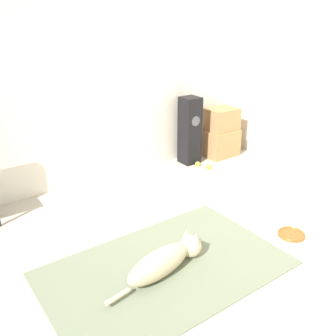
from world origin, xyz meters
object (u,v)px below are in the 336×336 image
object	(u,v)px
frisbee	(291,234)
tennis_ball_by_boxes	(209,167)
floor_speaker	(190,131)
dog	(166,260)
cardboard_box_lower	(220,143)
cardboard_box_upper	(222,119)
tennis_ball_near_speaker	(198,164)

from	to	relation	value
frisbee	tennis_ball_by_boxes	xyz separation A→B (m)	(0.42, 1.62, 0.02)
frisbee	floor_speaker	world-z (taller)	floor_speaker
dog	floor_speaker	world-z (taller)	floor_speaker
frisbee	cardboard_box_lower	size ratio (longest dim) A/B	0.53
frisbee	cardboard_box_lower	bearing A→B (deg)	65.17
dog	floor_speaker	xyz separation A→B (m)	(1.62, 1.72, 0.33)
cardboard_box_upper	tennis_ball_near_speaker	bearing A→B (deg)	-164.23
tennis_ball_by_boxes	tennis_ball_near_speaker	world-z (taller)	same
cardboard_box_upper	tennis_ball_by_boxes	size ratio (longest dim) A/B	6.39
cardboard_box_upper	tennis_ball_near_speaker	distance (m)	0.75
dog	cardboard_box_upper	xyz separation A→B (m)	(2.15, 1.69, 0.40)
frisbee	tennis_ball_by_boxes	size ratio (longest dim) A/B	3.71
cardboard_box_lower	floor_speaker	distance (m)	0.58
frisbee	tennis_ball_near_speaker	size ratio (longest dim) A/B	3.71
cardboard_box_lower	tennis_ball_by_boxes	distance (m)	0.58
cardboard_box_upper	tennis_ball_near_speaker	xyz separation A→B (m)	(-0.54, -0.15, -0.49)
cardboard_box_upper	floor_speaker	world-z (taller)	floor_speaker
dog	tennis_ball_near_speaker	bearing A→B (deg)	43.59
dog	tennis_ball_near_speaker	world-z (taller)	dog
dog	frisbee	size ratio (longest dim) A/B	3.89
cardboard_box_lower	tennis_ball_near_speaker	world-z (taller)	cardboard_box_lower
dog	tennis_ball_near_speaker	size ratio (longest dim) A/B	14.43
floor_speaker	cardboard_box_upper	bearing A→B (deg)	-3.59
floor_speaker	tennis_ball_by_boxes	bearing A→B (deg)	-82.14
dog	floor_speaker	bearing A→B (deg)	46.79
tennis_ball_by_boxes	frisbee	bearing A→B (deg)	-104.43
floor_speaker	cardboard_box_lower	bearing A→B (deg)	-5.10
dog	cardboard_box_lower	world-z (taller)	cardboard_box_lower
frisbee	floor_speaker	distance (m)	2.05
frisbee	tennis_ball_by_boxes	bearing A→B (deg)	75.57
floor_speaker	tennis_ball_by_boxes	size ratio (longest dim) A/B	13.56
floor_speaker	tennis_ball_by_boxes	world-z (taller)	floor_speaker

